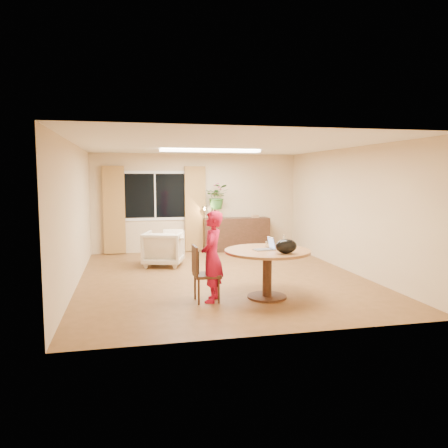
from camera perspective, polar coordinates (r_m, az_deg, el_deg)
The scene contains 24 objects.
floor at distance 8.75m, azimuth -0.27°, elevation -6.98°, with size 6.50×6.50×0.00m, color brown.
ceiling at distance 8.54m, azimuth -0.27°, elevation 10.25°, with size 6.50×6.50×0.00m, color white.
wall_back at distance 11.74m, azimuth -3.61°, elevation 2.79°, with size 5.50×5.50×0.00m, color tan.
wall_left at distance 8.42m, azimuth -18.90°, elevation 1.12°, with size 6.50×6.50×0.00m, color tan.
wall_right at distance 9.52m, azimuth 16.15°, elevation 1.76°, with size 6.50×6.50×0.00m, color tan.
window at distance 11.60m, azimuth -9.00°, elevation 3.67°, with size 1.70×0.03×1.30m.
curtain_left at distance 11.52m, azimuth -14.16°, elevation 1.78°, with size 0.55×0.08×2.25m, color brown.
curtain_right at distance 11.65m, azimuth -3.78°, elevation 2.00°, with size 0.55×0.08×2.25m, color brown.
ceiling_panel at distance 9.72m, azimuth -1.78°, elevation 9.55°, with size 2.20×0.35×0.05m, color white.
dining_table at distance 7.23m, azimuth 5.68°, elevation -4.72°, with size 1.41×1.41×0.80m.
dining_chair at distance 7.03m, azimuth -2.28°, elevation -6.47°, with size 0.44×0.40×0.91m, color black, non-canonical shape.
child at distance 6.98m, azimuth -1.57°, elevation -4.28°, with size 0.35×0.53×1.46m, color red.
laptop at distance 7.15m, azimuth 5.18°, elevation -2.54°, with size 0.33×0.22×0.22m, color #B7B7BC, non-canonical shape.
tumbler at distance 7.48m, azimuth 5.72°, elevation -2.62°, with size 0.07×0.07×0.10m, color white, non-canonical shape.
wine_glass at distance 7.53m, azimuth 7.86°, elevation -2.16°, with size 0.07×0.07×0.21m, color white, non-canonical shape.
pot_lid at distance 7.51m, azimuth 6.91°, elevation -2.86°, with size 0.21×0.21×0.04m, color white, non-canonical shape.
handbag at distance 6.87m, azimuth 8.12°, elevation -2.90°, with size 0.35×0.20×0.23m, color black, non-canonical shape.
armchair at distance 9.92m, azimuth -7.91°, elevation -3.19°, with size 0.83×0.85×0.78m, color beige.
throw at distance 9.84m, azimuth -6.62°, elevation -0.88°, with size 0.45×0.55×0.03m, color beige, non-canonical shape.
sideboard at distance 11.79m, azimuth 1.61°, elevation -1.36°, with size 1.78×0.43×0.89m, color black.
vase at distance 11.60m, azimuth -1.21°, elevation 1.34°, with size 0.24×0.24×0.25m, color black.
bouquet at distance 11.59m, azimuth -0.88°, elevation 3.58°, with size 0.59×0.51×0.66m, color #2C6224.
book_stack at distance 11.88m, azimuth 4.11°, elevation 1.02°, with size 0.18×0.14×0.07m, color #8C5D47, non-canonical shape.
desk_lamp at distance 11.50m, azimuth -2.56°, elevation 1.54°, with size 0.14×0.14×0.35m, color black, non-canonical shape.
Camera 1 is at (-1.79, -8.33, 2.00)m, focal length 35.00 mm.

